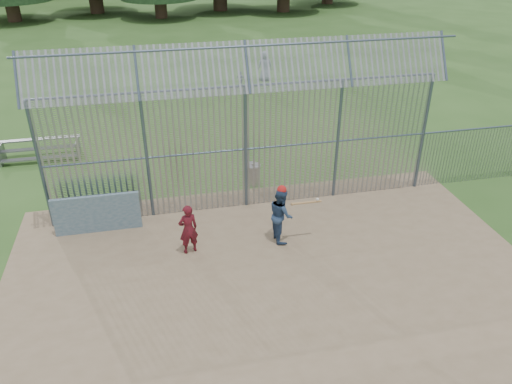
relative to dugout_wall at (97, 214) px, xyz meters
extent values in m
plane|color=#2D511E|center=(4.60, -2.90, -0.62)|extent=(120.00, 120.00, 0.00)
cube|color=#756047|center=(4.60, -3.40, -0.61)|extent=(14.00, 10.00, 0.02)
cube|color=#38566B|center=(0.00, 0.00, 0.00)|extent=(2.50, 0.12, 1.20)
imported|color=navy|center=(5.19, -1.54, 0.22)|extent=(0.66, 0.83, 1.64)
imported|color=maroon|center=(2.54, -1.62, 0.15)|extent=(0.62, 0.48, 1.49)
imported|color=slate|center=(8.42, 14.33, 0.21)|extent=(0.85, 0.59, 1.67)
imported|color=slate|center=(6.81, 13.33, -0.18)|extent=(0.54, 0.47, 0.87)
sphere|color=red|center=(5.19, -1.54, 1.02)|extent=(0.26, 0.26, 0.26)
cylinder|color=#AA7F4C|center=(5.89, -1.69, 0.62)|extent=(0.85, 0.07, 0.07)
sphere|color=#AA7F4C|center=(5.46, -1.69, 0.62)|extent=(0.09, 0.09, 0.09)
sphere|color=white|center=(6.20, -1.70, 0.69)|extent=(0.09, 0.09, 0.09)
cylinder|color=gray|center=(5.12, 2.00, -0.27)|extent=(0.52, 0.52, 0.70)
cylinder|color=#9EA0A5|center=(5.12, 2.00, 0.10)|extent=(0.56, 0.56, 0.05)
sphere|color=#9EA0A5|center=(5.12, 2.00, 0.15)|extent=(0.10, 0.10, 0.10)
cube|color=gray|center=(-2.50, 5.40, -0.42)|extent=(3.00, 0.25, 0.05)
cube|color=slate|center=(-2.50, 5.75, -0.17)|extent=(3.00, 0.25, 0.05)
cube|color=slate|center=(-2.50, 6.10, 0.08)|extent=(3.00, 0.25, 0.05)
cube|color=slate|center=(-3.90, 5.75, -0.27)|extent=(0.06, 0.90, 0.70)
cube|color=slate|center=(-1.10, 5.75, -0.27)|extent=(0.06, 0.90, 0.70)
cylinder|color=#47566B|center=(-1.40, 0.60, 1.38)|extent=(0.10, 0.10, 4.00)
cylinder|color=#47566B|center=(1.60, 0.60, 1.38)|extent=(0.10, 0.10, 4.00)
cylinder|color=#47566B|center=(4.60, 0.60, 1.38)|extent=(0.10, 0.10, 4.00)
cylinder|color=#47566B|center=(7.60, 0.60, 1.38)|extent=(0.10, 0.10, 4.00)
cylinder|color=#47566B|center=(10.60, 0.60, 1.38)|extent=(0.10, 0.10, 4.00)
cylinder|color=#47566B|center=(4.60, 0.60, 3.38)|extent=(12.00, 0.07, 0.07)
cylinder|color=#47566B|center=(4.60, 0.60, 1.38)|extent=(12.00, 0.06, 0.06)
cube|color=gray|center=(4.60, 0.60, 1.38)|extent=(12.00, 0.02, 4.00)
cube|color=gray|center=(4.60, 0.23, 4.03)|extent=(12.00, 0.77, 1.31)
cylinder|color=#47566B|center=(10.60, 0.60, 0.38)|extent=(0.08, 0.08, 2.00)
cylinder|color=#332319|center=(-9.40, 37.10, 0.91)|extent=(1.19, 1.19, 3.06)
cylinder|color=#332319|center=(3.60, 36.10, 0.82)|extent=(1.12, 1.12, 2.88)
camera|label=1|loc=(1.93, -13.25, 7.68)|focal=35.00mm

